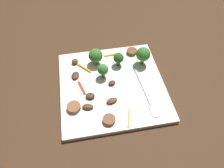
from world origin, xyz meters
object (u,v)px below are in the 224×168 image
object	(u,v)px
mushroom_3	(88,107)
pepper_strip_2	(82,87)
pepper_strip_1	(129,118)
mushroom_2	(75,76)
mushroom_4	(75,62)
sausage_slice_2	(132,52)
pepper_strip_3	(112,55)
sausage_slice_1	(109,120)
mushroom_5	(111,84)
mushroom_0	(112,101)
fork	(146,94)
plate	(112,85)
broccoli_floret_0	(103,70)
mushroom_1	(90,96)
broccoli_floret_3	(143,54)
broccoli_floret_1	(119,58)
pepper_strip_0	(84,68)
broccoli_floret_2	(96,56)
sausage_slice_0	(74,107)

from	to	relation	value
mushroom_3	pepper_strip_2	world-z (taller)	mushroom_3
mushroom_3	pepper_strip_1	world-z (taller)	mushroom_3
mushroom_2	mushroom_4	bearing A→B (deg)	177.09
pepper_strip_1	sausage_slice_2	bearing A→B (deg)	164.81
sausage_slice_2	pepper_strip_3	bearing A→B (deg)	-91.04
sausage_slice_1	mushroom_5	distance (m)	0.11
sausage_slice_1	mushroom_0	xyz separation A→B (m)	(-0.06, 0.02, -0.00)
mushroom_2	mushroom_3	size ratio (longest dim) A/B	1.00
mushroom_4	fork	bearing A→B (deg)	50.20
sausage_slice_2	mushroom_3	xyz separation A→B (m)	(0.18, -0.16, -0.00)
plate	pepper_strip_3	size ratio (longest dim) A/B	5.92
broccoli_floret_0	pepper_strip_1	bearing A→B (deg)	16.15
sausage_slice_2	pepper_strip_2	world-z (taller)	sausage_slice_2
mushroom_0	mushroom_1	size ratio (longest dim) A/B	1.24
fork	broccoli_floret_3	bearing A→B (deg)	166.17
fork	broccoli_floret_1	world-z (taller)	broccoli_floret_1
mushroom_5	pepper_strip_0	xyz separation A→B (m)	(-0.08, -0.07, -0.00)
broccoli_floret_2	mushroom_3	distance (m)	0.16
mushroom_4	broccoli_floret_1	bearing A→B (deg)	77.15
mushroom_4	pepper_strip_1	bearing A→B (deg)	28.91
broccoli_floret_1	mushroom_1	xyz separation A→B (m)	(0.11, -0.10, -0.02)
sausage_slice_1	pepper_strip_1	size ratio (longest dim) A/B	0.60
broccoli_floret_1	mushroom_4	world-z (taller)	broccoli_floret_1
broccoli_floret_3	broccoli_floret_0	bearing A→B (deg)	-75.64
pepper_strip_0	pepper_strip_3	xyz separation A→B (m)	(-0.04, 0.09, -0.00)
broccoli_floret_3	sausage_slice_1	xyz separation A→B (m)	(0.18, -0.13, -0.03)
plate	pepper_strip_3	bearing A→B (deg)	169.53
sausage_slice_1	pepper_strip_2	xyz separation A→B (m)	(-0.12, -0.06, -0.00)
broccoli_floret_3	sausage_slice_1	bearing A→B (deg)	-36.56
fork	mushroom_3	distance (m)	0.16
pepper_strip_1	pepper_strip_3	world-z (taller)	same
mushroom_4	mushroom_5	size ratio (longest dim) A/B	0.99
sausage_slice_0	mushroom_0	world-z (taller)	sausage_slice_0
mushroom_3	pepper_strip_2	distance (m)	0.07
mushroom_3	mushroom_5	distance (m)	0.10
sausage_slice_1	sausage_slice_0	bearing A→B (deg)	-121.94
mushroom_1	broccoli_floret_0	bearing A→B (deg)	145.65
sausage_slice_1	pepper_strip_3	distance (m)	0.24
pepper_strip_1	pepper_strip_3	size ratio (longest dim) A/B	1.08
sausage_slice_0	broccoli_floret_3	bearing A→B (deg)	120.40
mushroom_5	plate	bearing A→B (deg)	149.69
sausage_slice_2	mushroom_1	world-z (taller)	same
pepper_strip_2	plate	bearing A→B (deg)	88.21
pepper_strip_2	sausage_slice_0	bearing A→B (deg)	-21.50
mushroom_0	broccoli_floret_2	bearing A→B (deg)	-171.55
broccoli_floret_1	pepper_strip_1	distance (m)	0.19
fork	sausage_slice_2	distance (m)	0.17
fork	sausage_slice_2	world-z (taller)	sausage_slice_2
broccoli_floret_0	sausage_slice_2	world-z (taller)	broccoli_floret_0
mushroom_2	mushroom_5	distance (m)	0.11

